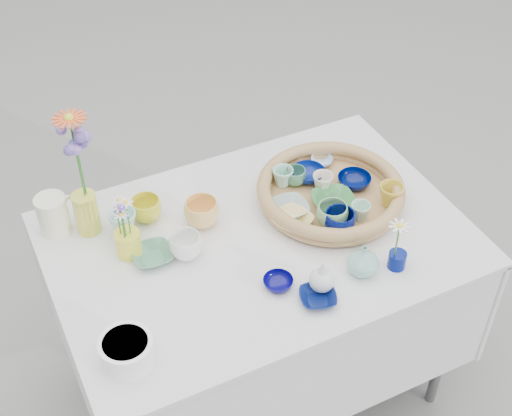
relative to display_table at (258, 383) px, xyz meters
name	(u,v)px	position (x,y,z in m)	size (l,w,h in m)	color
ground	(258,383)	(0.00, 0.00, 0.00)	(80.00, 80.00, 0.00)	gray
display_table	(258,383)	(0.00, 0.00, 0.00)	(1.26, 0.86, 0.77)	silver
wicker_tray	(330,192)	(0.28, 0.05, 0.80)	(0.47, 0.47, 0.08)	#A27543
tray_ceramic_0	(308,174)	(0.26, 0.16, 0.80)	(0.11, 0.11, 0.03)	navy
tray_ceramic_1	(354,181)	(0.38, 0.07, 0.80)	(0.11, 0.11, 0.03)	#000A45
tray_ceramic_2	(391,195)	(0.43, -0.06, 0.82)	(0.08, 0.08, 0.07)	gold
tray_ceramic_3	(333,201)	(0.27, 0.01, 0.80)	(0.13, 0.13, 0.03)	#3C8245
tray_ceramic_4	(332,216)	(0.22, -0.07, 0.82)	(0.10, 0.10, 0.08)	#7BB87D
tray_ceramic_5	(289,209)	(0.13, 0.04, 0.80)	(0.12, 0.12, 0.03)	#9EBDB9
tray_ceramic_6	(283,177)	(0.17, 0.17, 0.81)	(0.07, 0.07, 0.06)	#B0ECDA
tray_ceramic_7	(323,183)	(0.28, 0.09, 0.81)	(0.07, 0.07, 0.06)	silver
tray_ceramic_8	(322,161)	(0.34, 0.21, 0.79)	(0.08, 0.08, 0.02)	#B0D1FF
tray_ceramic_9	(339,222)	(0.22, -0.10, 0.82)	(0.10, 0.10, 0.08)	#010C50
tray_ceramic_10	(292,220)	(0.11, -0.01, 0.80)	(0.12, 0.12, 0.03)	#FFDF86
tray_ceramic_11	(360,212)	(0.31, -0.08, 0.81)	(0.06, 0.06, 0.06)	#ACDAC3
tray_ceramic_12	(295,177)	(0.21, 0.16, 0.81)	(0.07, 0.07, 0.06)	#468964
loose_ceramic_0	(146,209)	(-0.28, 0.23, 0.80)	(0.10, 0.10, 0.08)	yellow
loose_ceramic_1	(202,213)	(-0.13, 0.14, 0.81)	(0.11, 0.11, 0.09)	#F7BE65
loose_ceramic_2	(152,255)	(-0.32, 0.06, 0.78)	(0.12, 0.12, 0.03)	#549071
loose_ceramic_3	(186,246)	(-0.23, 0.03, 0.80)	(0.10, 0.10, 0.08)	white
loose_ceramic_4	(278,283)	(-0.04, -0.20, 0.78)	(0.09, 0.09, 0.03)	#050358
loose_ceramic_5	(123,222)	(-0.36, 0.20, 0.80)	(0.09, 0.09, 0.08)	#B3E8D7
loose_ceramic_6	(318,298)	(0.03, -0.30, 0.78)	(0.10, 0.10, 0.03)	#091650
fluted_bowl	(127,351)	(-0.50, -0.26, 0.80)	(0.14, 0.14, 0.07)	white
bud_vase_paleblue	(322,275)	(0.07, -0.27, 0.82)	(0.07, 0.07, 0.11)	silver
bud_vase_seafoam	(363,260)	(0.20, -0.26, 0.81)	(0.09, 0.09, 0.10)	#7DBBA9
bud_vase_cobalt	(397,260)	(0.31, -0.29, 0.79)	(0.05, 0.05, 0.05)	#000D60
single_daisy	(397,240)	(0.30, -0.28, 0.87)	(0.07, 0.07, 0.13)	white
tall_vase_yellow	(87,213)	(-0.45, 0.26, 0.83)	(0.07, 0.07, 0.14)	#D9DA47
gerbera	(77,158)	(-0.45, 0.26, 1.04)	(0.11, 0.11, 0.29)	#F15928
hydrangea	(80,167)	(-0.44, 0.27, 1.00)	(0.08, 0.08, 0.28)	#5C49A8
white_pitcher	(53,215)	(-0.55, 0.31, 0.83)	(0.13, 0.10, 0.13)	white
daisy_cup	(128,243)	(-0.38, 0.11, 0.81)	(0.08, 0.08, 0.08)	yellow
daisy_posy	(124,216)	(-0.37, 0.11, 0.91)	(0.07, 0.07, 0.13)	white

